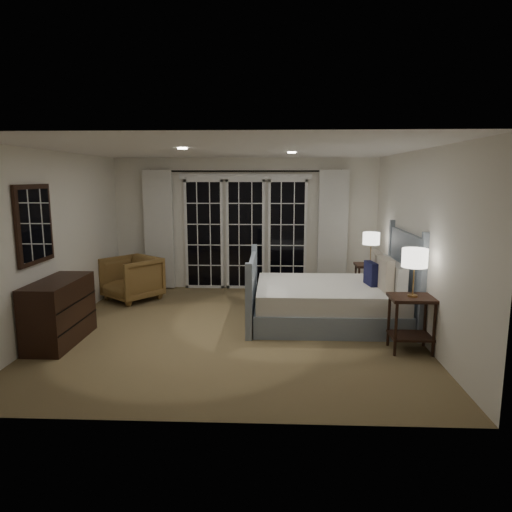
{
  "coord_description": "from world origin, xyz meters",
  "views": [
    {
      "loc": [
        0.56,
        -6.19,
        2.13
      ],
      "look_at": [
        0.3,
        0.08,
        1.05
      ],
      "focal_mm": 32.0,
      "sensor_mm": 36.0,
      "label": 1
    }
  ],
  "objects_px": {
    "lamp_left": "(415,258)",
    "armchair": "(132,279)",
    "dresser": "(59,311)",
    "nightstand_left": "(411,315)",
    "bed": "(332,300)",
    "lamp_right": "(371,239)",
    "nightstand_right": "(370,277)"
  },
  "relations": [
    {
      "from": "lamp_left",
      "to": "armchair",
      "type": "height_order",
      "value": "lamp_left"
    },
    {
      "from": "lamp_left",
      "to": "dresser",
      "type": "distance_m",
      "value": 4.54
    },
    {
      "from": "nightstand_left",
      "to": "armchair",
      "type": "height_order",
      "value": "armchair"
    },
    {
      "from": "bed",
      "to": "lamp_left",
      "type": "xyz_separation_m",
      "value": [
        0.84,
        -1.14,
        0.83
      ]
    },
    {
      "from": "nightstand_left",
      "to": "armchair",
      "type": "distance_m",
      "value": 4.75
    },
    {
      "from": "bed",
      "to": "dresser",
      "type": "height_order",
      "value": "bed"
    },
    {
      "from": "lamp_right",
      "to": "armchair",
      "type": "distance_m",
      "value": 4.21
    },
    {
      "from": "lamp_right",
      "to": "dresser",
      "type": "xyz_separation_m",
      "value": [
        -4.44,
        -2.2,
        -0.68
      ]
    },
    {
      "from": "lamp_right",
      "to": "dresser",
      "type": "bearing_deg",
      "value": -153.62
    },
    {
      "from": "nightstand_right",
      "to": "dresser",
      "type": "height_order",
      "value": "dresser"
    },
    {
      "from": "lamp_right",
      "to": "bed",
      "type": "bearing_deg",
      "value": -123.9
    },
    {
      "from": "nightstand_right",
      "to": "bed",
      "type": "bearing_deg",
      "value": -123.9
    },
    {
      "from": "bed",
      "to": "armchair",
      "type": "height_order",
      "value": "bed"
    },
    {
      "from": "nightstand_right",
      "to": "lamp_left",
      "type": "xyz_separation_m",
      "value": [
        0.04,
        -2.32,
        0.74
      ]
    },
    {
      "from": "nightstand_left",
      "to": "lamp_left",
      "type": "bearing_deg",
      "value": 165.96
    },
    {
      "from": "nightstand_right",
      "to": "armchair",
      "type": "height_order",
      "value": "armchair"
    },
    {
      "from": "lamp_left",
      "to": "armchair",
      "type": "xyz_separation_m",
      "value": [
        -4.19,
        2.24,
        -0.79
      ]
    },
    {
      "from": "nightstand_left",
      "to": "lamp_right",
      "type": "height_order",
      "value": "lamp_right"
    },
    {
      "from": "lamp_left",
      "to": "lamp_right",
      "type": "bearing_deg",
      "value": 90.95
    },
    {
      "from": "lamp_left",
      "to": "lamp_right",
      "type": "distance_m",
      "value": 2.33
    },
    {
      "from": "bed",
      "to": "nightstand_left",
      "type": "relative_size",
      "value": 3.3
    },
    {
      "from": "armchair",
      "to": "lamp_left",
      "type": "bearing_deg",
      "value": 10.14
    },
    {
      "from": "nightstand_right",
      "to": "dresser",
      "type": "relative_size",
      "value": 0.56
    },
    {
      "from": "bed",
      "to": "lamp_left",
      "type": "bearing_deg",
      "value": -53.68
    },
    {
      "from": "bed",
      "to": "nightstand_right",
      "type": "distance_m",
      "value": 1.43
    },
    {
      "from": "lamp_left",
      "to": "dresser",
      "type": "bearing_deg",
      "value": 178.44
    },
    {
      "from": "bed",
      "to": "nightstand_left",
      "type": "height_order",
      "value": "bed"
    },
    {
      "from": "lamp_right",
      "to": "dresser",
      "type": "relative_size",
      "value": 0.47
    },
    {
      "from": "armchair",
      "to": "nightstand_left",
      "type": "bearing_deg",
      "value": 10.14
    },
    {
      "from": "nightstand_left",
      "to": "dresser",
      "type": "xyz_separation_m",
      "value": [
        -4.48,
        0.12,
        -0.05
      ]
    },
    {
      "from": "lamp_right",
      "to": "armchair",
      "type": "relative_size",
      "value": 0.65
    },
    {
      "from": "nightstand_left",
      "to": "lamp_left",
      "type": "relative_size",
      "value": 1.18
    }
  ]
}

